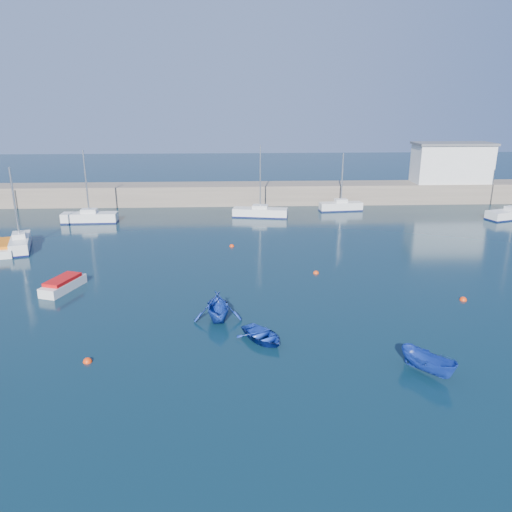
{
  "coord_description": "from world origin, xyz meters",
  "views": [
    {
      "loc": [
        0.53,
        -20.24,
        13.53
      ],
      "look_at": [
        2.3,
        17.32,
        1.6
      ],
      "focal_mm": 35.0,
      "sensor_mm": 36.0,
      "label": 1
    }
  ],
  "objects_px": {
    "motorboat_2": "(6,247)",
    "dinghy_left": "(218,306)",
    "dinghy_right": "(428,363)",
    "sailboat_6": "(260,212)",
    "sailboat_7": "(341,206)",
    "harbor_office": "(452,164)",
    "dinghy_center": "(262,336)",
    "motorboat_1": "(63,284)",
    "sailboat_5": "(90,217)",
    "sailboat_3": "(20,243)"
  },
  "relations": [
    {
      "from": "harbor_office",
      "to": "sailboat_6",
      "type": "xyz_separation_m",
      "value": [
        -26.24,
        -8.17,
        -4.53
      ]
    },
    {
      "from": "sailboat_7",
      "to": "dinghy_left",
      "type": "xyz_separation_m",
      "value": [
        -14.6,
        -31.77,
        0.34
      ]
    },
    {
      "from": "sailboat_6",
      "to": "motorboat_1",
      "type": "bearing_deg",
      "value": 155.7
    },
    {
      "from": "sailboat_3",
      "to": "dinghy_left",
      "type": "distance_m",
      "value": 25.13
    },
    {
      "from": "sailboat_6",
      "to": "dinghy_center",
      "type": "relative_size",
      "value": 2.67
    },
    {
      "from": "dinghy_left",
      "to": "dinghy_center",
      "type": "bearing_deg",
      "value": -53.18
    },
    {
      "from": "sailboat_7",
      "to": "dinghy_center",
      "type": "bearing_deg",
      "value": 155.2
    },
    {
      "from": "motorboat_2",
      "to": "dinghy_left",
      "type": "bearing_deg",
      "value": -51.83
    },
    {
      "from": "dinghy_right",
      "to": "motorboat_1",
      "type": "bearing_deg",
      "value": 114.42
    },
    {
      "from": "sailboat_3",
      "to": "motorboat_2",
      "type": "relative_size",
      "value": 1.52
    },
    {
      "from": "sailboat_5",
      "to": "motorboat_2",
      "type": "xyz_separation_m",
      "value": [
        -4.62,
        -11.22,
        -0.16
      ]
    },
    {
      "from": "sailboat_3",
      "to": "motorboat_1",
      "type": "bearing_deg",
      "value": -73.89
    },
    {
      "from": "dinghy_left",
      "to": "dinghy_right",
      "type": "height_order",
      "value": "dinghy_left"
    },
    {
      "from": "sailboat_6",
      "to": "sailboat_7",
      "type": "xyz_separation_m",
      "value": [
        10.3,
        2.93,
        0.03
      ]
    },
    {
      "from": "sailboat_6",
      "to": "harbor_office",
      "type": "bearing_deg",
      "value": -62.61
    },
    {
      "from": "sailboat_5",
      "to": "sailboat_6",
      "type": "height_order",
      "value": "sailboat_6"
    },
    {
      "from": "harbor_office",
      "to": "motorboat_2",
      "type": "xyz_separation_m",
      "value": [
        -50.38,
        -21.34,
        -4.64
      ]
    },
    {
      "from": "motorboat_1",
      "to": "dinghy_left",
      "type": "distance_m",
      "value": 12.88
    },
    {
      "from": "motorboat_1",
      "to": "motorboat_2",
      "type": "distance_m",
      "value": 12.96
    },
    {
      "from": "harbor_office",
      "to": "dinghy_right",
      "type": "relative_size",
      "value": 3.15
    },
    {
      "from": "dinghy_right",
      "to": "harbor_office",
      "type": "bearing_deg",
      "value": 30.13
    },
    {
      "from": "motorboat_2",
      "to": "sailboat_7",
      "type": "bearing_deg",
      "value": 11.53
    },
    {
      "from": "sailboat_7",
      "to": "motorboat_1",
      "type": "height_order",
      "value": "sailboat_7"
    },
    {
      "from": "sailboat_6",
      "to": "dinghy_right",
      "type": "bearing_deg",
      "value": -159.44
    },
    {
      "from": "sailboat_3",
      "to": "motorboat_2",
      "type": "distance_m",
      "value": 1.34
    },
    {
      "from": "sailboat_6",
      "to": "dinghy_right",
      "type": "xyz_separation_m",
      "value": [
        6.63,
        -35.9,
        0.05
      ]
    },
    {
      "from": "dinghy_right",
      "to": "sailboat_6",
      "type": "bearing_deg",
      "value": 64.58
    },
    {
      "from": "motorboat_1",
      "to": "dinghy_left",
      "type": "bearing_deg",
      "value": -7.1
    },
    {
      "from": "sailboat_5",
      "to": "dinghy_center",
      "type": "distance_m",
      "value": 34.86
    },
    {
      "from": "dinghy_center",
      "to": "sailboat_7",
      "type": "bearing_deg",
      "value": 37.11
    },
    {
      "from": "harbor_office",
      "to": "sailboat_3",
      "type": "distance_m",
      "value": 53.65
    },
    {
      "from": "harbor_office",
      "to": "sailboat_3",
      "type": "relative_size",
      "value": 1.31
    },
    {
      "from": "sailboat_3",
      "to": "sailboat_5",
      "type": "xyz_separation_m",
      "value": [
        3.66,
        10.3,
        -0.0
      ]
    },
    {
      "from": "sailboat_5",
      "to": "motorboat_1",
      "type": "bearing_deg",
      "value": -171.13
    },
    {
      "from": "motorboat_2",
      "to": "dinghy_left",
      "type": "relative_size",
      "value": 1.43
    },
    {
      "from": "sailboat_7",
      "to": "dinghy_center",
      "type": "height_order",
      "value": "sailboat_7"
    },
    {
      "from": "motorboat_2",
      "to": "dinghy_right",
      "type": "height_order",
      "value": "dinghy_right"
    },
    {
      "from": "motorboat_2",
      "to": "dinghy_center",
      "type": "distance_m",
      "value": 29.27
    },
    {
      "from": "dinghy_center",
      "to": "harbor_office",
      "type": "bearing_deg",
      "value": 21.2
    },
    {
      "from": "motorboat_1",
      "to": "dinghy_center",
      "type": "xyz_separation_m",
      "value": [
        14.19,
        -8.77,
        -0.12
      ]
    },
    {
      "from": "sailboat_5",
      "to": "dinghy_right",
      "type": "bearing_deg",
      "value": -143.45
    },
    {
      "from": "harbor_office",
      "to": "sailboat_5",
      "type": "distance_m",
      "value": 47.08
    },
    {
      "from": "sailboat_5",
      "to": "motorboat_1",
      "type": "height_order",
      "value": "sailboat_5"
    },
    {
      "from": "sailboat_3",
      "to": "sailboat_6",
      "type": "bearing_deg",
      "value": 9.84
    },
    {
      "from": "sailboat_6",
      "to": "dinghy_right",
      "type": "height_order",
      "value": "sailboat_6"
    },
    {
      "from": "sailboat_6",
      "to": "sailboat_5",
      "type": "bearing_deg",
      "value": 105.81
    },
    {
      "from": "sailboat_3",
      "to": "dinghy_right",
      "type": "bearing_deg",
      "value": -56.46
    },
    {
      "from": "sailboat_5",
      "to": "sailboat_3",
      "type": "bearing_deg",
      "value": 159.4
    },
    {
      "from": "sailboat_7",
      "to": "motorboat_2",
      "type": "height_order",
      "value": "sailboat_7"
    },
    {
      "from": "sailboat_6",
      "to": "dinghy_center",
      "type": "xyz_separation_m",
      "value": [
        -1.62,
        -31.87,
        -0.24
      ]
    }
  ]
}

